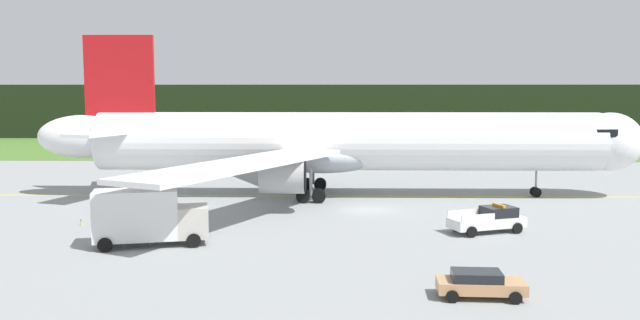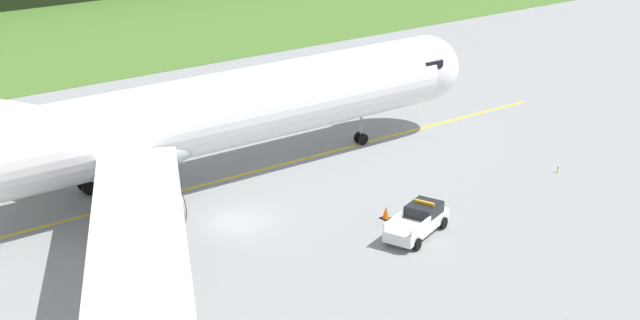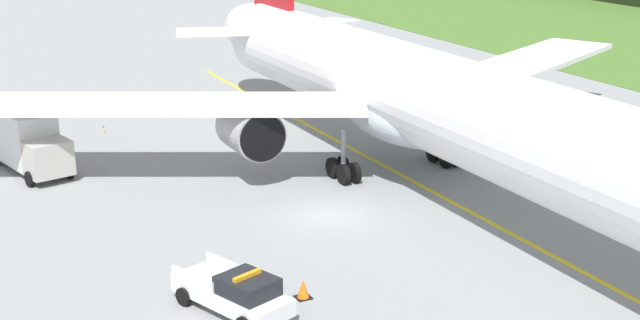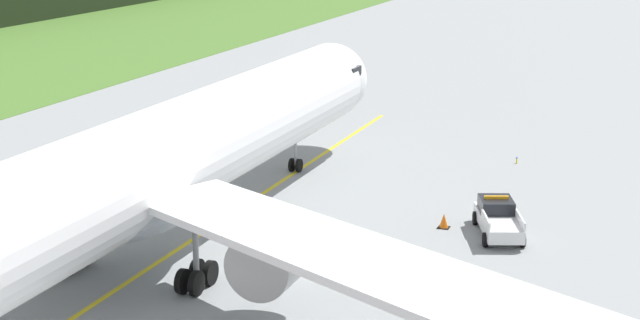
# 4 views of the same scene
# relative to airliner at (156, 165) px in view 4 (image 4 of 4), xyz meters

# --- Properties ---
(ground) EXTENTS (320.00, 320.00, 0.00)m
(ground) POSITION_rel_airliner_xyz_m (2.10, -6.89, -5.02)
(ground) COLOR gray
(taxiway_centerline_main) EXTENTS (73.62, 0.50, 0.01)m
(taxiway_centerline_main) POSITION_rel_airliner_xyz_m (0.67, 0.00, -5.01)
(taxiway_centerline_main) COLOR yellow
(taxiway_centerline_main) RESTS_ON ground
(airliner) EXTENTS (55.95, 48.35, 14.88)m
(airliner) POSITION_rel_airliner_xyz_m (0.00, 0.00, 0.00)
(airliner) COLOR white
(airliner) RESTS_ON ground
(ops_pickup_truck) EXTENTS (5.69, 3.66, 1.94)m
(ops_pickup_truck) POSITION_rel_airliner_xyz_m (10.25, -15.12, -4.11)
(ops_pickup_truck) COLOR silver
(ops_pickup_truck) RESTS_ON ground
(apron_cone) EXTENTS (0.65, 0.65, 0.82)m
(apron_cone) POSITION_rel_airliner_xyz_m (10.22, -12.13, -4.62)
(apron_cone) COLOR black
(apron_cone) RESTS_ON ground
(taxiway_edge_light_east) EXTENTS (0.12, 0.12, 0.47)m
(taxiway_edge_light_east) POSITION_rel_airliner_xyz_m (25.60, -13.52, -4.76)
(taxiway_edge_light_east) COLOR yellow
(taxiway_edge_light_east) RESTS_ON ground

